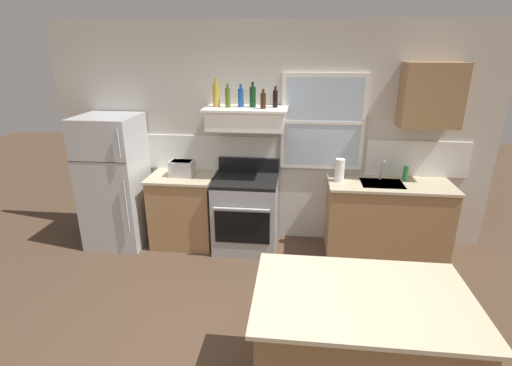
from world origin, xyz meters
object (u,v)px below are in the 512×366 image
at_px(bottle_brown_stout, 263,100).
at_px(dish_soap_bottle, 405,174).
at_px(bottle_balsamic_dark, 275,99).
at_px(bottle_olive_oil_square, 228,97).
at_px(toaster, 182,168).
at_px(bottle_champagne_gold_foil, 216,95).
at_px(paper_towel_roll, 340,170).
at_px(bottle_blue_liqueur, 241,97).
at_px(bottle_dark_green_wine, 253,97).
at_px(stove_range, 246,213).
at_px(kitchen_island, 357,351).
at_px(refrigerator, 115,181).

height_order(bottle_brown_stout, dish_soap_bottle, bottle_brown_stout).
bearing_deg(bottle_balsamic_dark, bottle_olive_oil_square, -174.68).
distance_m(bottle_balsamic_dark, dish_soap_bottle, 1.76).
distance_m(toaster, bottle_brown_stout, 1.29).
xyz_separation_m(bottle_champagne_gold_foil, bottle_balsamic_dark, (0.68, 0.02, -0.04)).
bearing_deg(dish_soap_bottle, bottle_brown_stout, -176.64).
bearing_deg(dish_soap_bottle, paper_towel_roll, -172.63).
bearing_deg(bottle_blue_liqueur, paper_towel_roll, -4.93).
distance_m(bottle_blue_liqueur, bottle_dark_green_wine, 0.14).
distance_m(stove_range, bottle_champagne_gold_foil, 1.46).
xyz_separation_m(toaster, bottle_champagne_gold_foil, (0.44, 0.09, 0.87)).
bearing_deg(kitchen_island, bottle_brown_stout, 111.17).
xyz_separation_m(bottle_brown_stout, paper_towel_roll, (0.90, -0.00, -0.79)).
relative_size(bottle_dark_green_wine, dish_soap_bottle, 1.58).
distance_m(toaster, paper_towel_roll, 1.89).
relative_size(refrigerator, dish_soap_bottle, 9.11).
bearing_deg(bottle_olive_oil_square, dish_soap_bottle, 1.22).
relative_size(bottle_blue_liqueur, kitchen_island, 0.18).
bearing_deg(bottle_balsamic_dark, bottle_brown_stout, -141.10).
bearing_deg(paper_towel_roll, dish_soap_bottle, 7.37).
relative_size(bottle_brown_stout, kitchen_island, 0.15).
bearing_deg(bottle_brown_stout, dish_soap_bottle, 3.36).
distance_m(bottle_dark_green_wine, kitchen_island, 2.88).
bearing_deg(bottle_dark_green_wine, paper_towel_roll, -5.57).
distance_m(toaster, dish_soap_bottle, 2.67).
bearing_deg(bottle_champagne_gold_foil, refrigerator, -173.57).
distance_m(bottle_champagne_gold_foil, bottle_brown_stout, 0.56).
relative_size(stove_range, bottle_brown_stout, 5.03).
xyz_separation_m(bottle_champagne_gold_foil, bottle_olive_oil_square, (0.14, -0.03, -0.02)).
bearing_deg(bottle_balsamic_dark, refrigerator, -175.21).
bearing_deg(stove_range, bottle_olive_oil_square, 156.10).
height_order(bottle_blue_liqueur, kitchen_island, bottle_blue_liqueur).
distance_m(refrigerator, stove_range, 1.69).
bearing_deg(bottle_blue_liqueur, kitchen_island, -64.03).
bearing_deg(toaster, dish_soap_bottle, 2.30).
height_order(refrigerator, bottle_brown_stout, bottle_brown_stout).
bearing_deg(bottle_olive_oil_square, bottle_dark_green_wine, 9.18).
bearing_deg(dish_soap_bottle, bottle_champagne_gold_foil, -179.64).
bearing_deg(bottle_brown_stout, bottle_dark_green_wine, 142.77).
relative_size(paper_towel_roll, dish_soap_bottle, 1.50).
xyz_separation_m(stove_range, bottle_olive_oil_square, (-0.21, 0.09, 1.39)).
relative_size(toaster, bottle_blue_liqueur, 1.15).
bearing_deg(bottle_olive_oil_square, toaster, -173.85).
bearing_deg(paper_towel_roll, bottle_olive_oil_square, 177.59).
distance_m(paper_towel_roll, kitchen_island, 2.28).
bearing_deg(kitchen_island, dish_soap_bottle, 70.39).
bearing_deg(bottle_dark_green_wine, bottle_blue_liqueur, 179.93).
height_order(toaster, paper_towel_roll, paper_towel_roll).
xyz_separation_m(stove_range, bottle_dark_green_wine, (0.07, 0.14, 1.40)).
height_order(bottle_champagne_gold_foil, kitchen_island, bottle_champagne_gold_foil).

